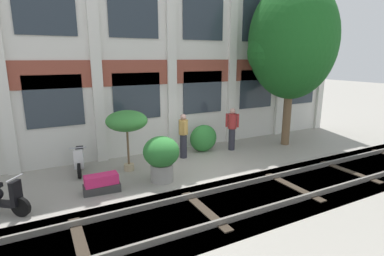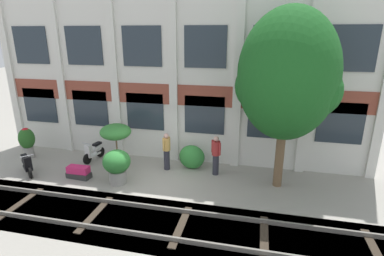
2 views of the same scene
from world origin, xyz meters
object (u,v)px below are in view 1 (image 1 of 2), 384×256
topiary_hedge (203,138)px  broadleaf_tree (292,43)px  resident_by_doorway (183,135)px  potted_plant_ribbed_drum (161,156)px  scooter_second_parked (0,197)px  potted_plant_square_trough (102,184)px  potted_plant_terracotta_small (127,122)px  scooter_near_curb (80,159)px  resident_watching_tracks (232,128)px

topiary_hedge → broadleaf_tree: bearing=-12.2°
resident_by_doorway → potted_plant_ribbed_drum: bearing=-119.0°
potted_plant_ribbed_drum → scooter_second_parked: size_ratio=1.21×
potted_plant_square_trough → potted_plant_ribbed_drum: bearing=-1.3°
potted_plant_terracotta_small → topiary_hedge: (3.20, 0.65, -1.10)m
resident_by_doorway → potted_plant_square_trough: bearing=-140.1°
broadleaf_tree → potted_plant_square_trough: bearing=-171.8°
broadleaf_tree → topiary_hedge: broadleaf_tree is taller
broadleaf_tree → scooter_second_parked: 11.01m
scooter_near_curb → potted_plant_square_trough: bearing=20.2°
potted_plant_terracotta_small → resident_watching_tracks: bearing=3.8°
potted_plant_square_trough → resident_watching_tracks: size_ratio=0.60×
resident_by_doorway → resident_watching_tracks: resident_watching_tracks is taller
scooter_second_parked → potted_plant_terracotta_small: bearing=60.7°
potted_plant_terracotta_small → topiary_hedge: 3.45m
potted_plant_terracotta_small → scooter_second_parked: bearing=-157.9°
potted_plant_square_trough → potted_plant_terracotta_small: bearing=48.4°
broadleaf_tree → resident_watching_tracks: bearing=170.5°
potted_plant_terracotta_small → topiary_hedge: size_ratio=1.77×
potted_plant_square_trough → topiary_hedge: topiary_hedge is taller
potted_plant_terracotta_small → potted_plant_ribbed_drum: potted_plant_terracotta_small is taller
scooter_second_parked → resident_by_doorway: resident_by_doorway is taller
potted_plant_square_trough → resident_watching_tracks: resident_watching_tracks is taller
potted_plant_terracotta_small → resident_watching_tracks: (4.31, 0.29, -0.72)m
potted_plant_square_trough → resident_by_doorway: (3.29, 1.59, 0.65)m
scooter_second_parked → potted_plant_ribbed_drum: bearing=39.9°
broadleaf_tree → resident_watching_tracks: broadleaf_tree is taller
broadleaf_tree → scooter_second_parked: (-10.27, -1.28, -3.76)m
potted_plant_square_trough → scooter_near_curb: size_ratio=0.75×
scooter_near_curb → topiary_hedge: 4.65m
potted_plant_ribbed_drum → resident_by_doorway: bearing=46.9°
potted_plant_terracotta_small → scooter_near_curb: bearing=158.8°
potted_plant_square_trough → potted_plant_ribbed_drum: 1.85m
broadleaf_tree → scooter_second_parked: size_ratio=5.84×
resident_by_doorway → topiary_hedge: resident_by_doorway is taller
scooter_second_parked → topiary_hedge: bearing=55.7°
potted_plant_square_trough → scooter_near_curb: scooter_near_curb is taller
potted_plant_square_trough → potted_plant_ribbed_drum: (1.77, -0.04, 0.56)m
potted_plant_ribbed_drum → resident_by_doorway: resident_by_doorway is taller
scooter_near_curb → resident_watching_tracks: 5.78m
potted_plant_terracotta_small → scooter_near_curb: 1.96m
broadleaf_tree → scooter_near_curb: 9.09m
scooter_second_parked → potted_plant_square_trough: bearing=41.9°
potted_plant_terracotta_small → broadleaf_tree: bearing=-1.1°
potted_plant_square_trough → scooter_second_parked: scooter_second_parked is taller
potted_plant_terracotta_small → resident_by_doorway: 2.31m
broadleaf_tree → potted_plant_ribbed_drum: size_ratio=4.81×
potted_plant_terracotta_small → potted_plant_ribbed_drum: 1.68m
scooter_near_curb → resident_by_doorway: resident_by_doorway is taller
topiary_hedge → potted_plant_square_trough: bearing=-156.1°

